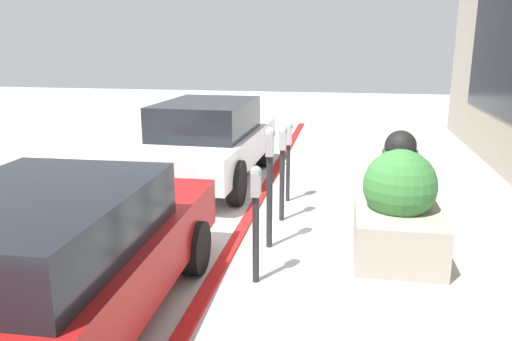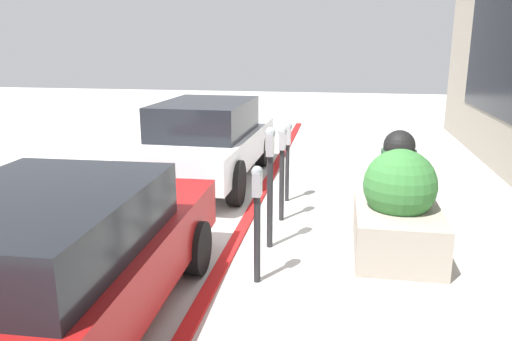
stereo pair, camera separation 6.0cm
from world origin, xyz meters
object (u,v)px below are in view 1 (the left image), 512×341
at_px(parking_meter_nearest, 256,210).
at_px(planter_box, 398,212).
at_px(parking_meter_second, 270,174).
at_px(parking_meter_fourth, 288,147).
at_px(parking_meter_middle, 282,161).
at_px(parked_car_middle, 209,139).
at_px(trash_bin, 399,166).
at_px(parked_car_front, 49,261).

xyz_separation_m(parking_meter_nearest, planter_box, (1.09, -1.61, -0.29)).
height_order(parking_meter_second, planter_box, parking_meter_second).
bearing_deg(parking_meter_nearest, parking_meter_fourth, -0.20).
distance_m(parking_meter_middle, planter_box, 1.86).
relative_size(parking_meter_second, parking_meter_middle, 1.11).
distance_m(parking_meter_nearest, parking_meter_second, 1.00).
bearing_deg(parking_meter_middle, planter_box, -120.49).
bearing_deg(parking_meter_second, parking_meter_fourth, -0.34).
bearing_deg(parking_meter_second, parking_meter_middle, -1.75).
bearing_deg(parked_car_middle, trash_bin, -97.76).
bearing_deg(parking_meter_fourth, parking_meter_middle, -178.81).
bearing_deg(parking_meter_nearest, parked_car_middle, 22.29).
xyz_separation_m(parking_meter_second, planter_box, (0.10, -1.61, -0.44)).
xyz_separation_m(parked_car_front, trash_bin, (4.68, -3.44, -0.14)).
height_order(parking_meter_middle, parked_car_front, parking_meter_middle).
xyz_separation_m(parking_meter_fourth, trash_bin, (0.37, -1.82, -0.33)).
relative_size(parking_meter_middle, parked_car_middle, 0.33).
bearing_deg(parking_meter_nearest, parking_meter_second, 0.08).
bearing_deg(parked_car_front, parking_meter_nearest, -51.50).
bearing_deg(parking_meter_middle, parking_meter_fourth, 1.19).
bearing_deg(trash_bin, planter_box, 174.36).
bearing_deg(parking_meter_middle, parking_meter_nearest, 179.15).
bearing_deg(parking_meter_second, planter_box, -86.54).
relative_size(parked_car_front, parked_car_middle, 1.04).
bearing_deg(parking_meter_nearest, parking_meter_middle, -0.85).
distance_m(parking_meter_fourth, trash_bin, 1.88).
height_order(parking_meter_middle, trash_bin, parking_meter_middle).
height_order(parking_meter_second, parked_car_middle, parking_meter_second).
height_order(parking_meter_middle, parking_meter_fourth, parking_meter_middle).
xyz_separation_m(parking_meter_fourth, planter_box, (-1.87, -1.59, -0.38)).
distance_m(parking_meter_nearest, trash_bin, 3.81).
bearing_deg(planter_box, parking_meter_second, 93.46).
xyz_separation_m(parked_car_front, parked_car_middle, (5.26, -0.01, 0.08)).
height_order(parking_meter_fourth, parked_car_middle, parked_car_middle).
bearing_deg(parked_car_front, parked_car_middle, -1.58).
relative_size(parked_car_middle, trash_bin, 3.66).
height_order(planter_box, trash_bin, planter_box).
bearing_deg(trash_bin, parking_meter_second, 141.98).
distance_m(parking_meter_fourth, parked_car_middle, 1.87).
distance_m(parking_meter_fourth, planter_box, 2.49).
distance_m(parking_meter_fourth, parked_car_front, 4.61).
relative_size(parking_meter_second, planter_box, 0.98).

